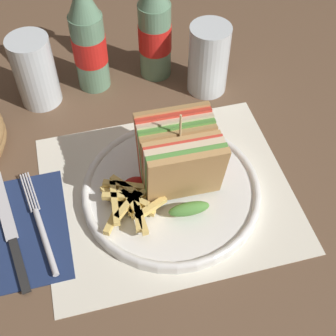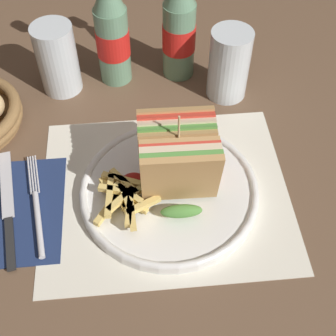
{
  "view_description": "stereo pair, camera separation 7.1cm",
  "coord_description": "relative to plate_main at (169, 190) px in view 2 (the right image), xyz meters",
  "views": [
    {
      "loc": [
        -0.13,
        -0.4,
        0.59
      ],
      "look_at": [
        -0.02,
        0.03,
        0.04
      ],
      "focal_mm": 50.0,
      "sensor_mm": 36.0,
      "label": 1
    },
    {
      "loc": [
        -0.06,
        -0.41,
        0.59
      ],
      "look_at": [
        -0.02,
        0.03,
        0.04
      ],
      "focal_mm": 50.0,
      "sensor_mm": 36.0,
      "label": 2
    }
  ],
  "objects": [
    {
      "name": "fries_pile",
      "position": [
        -0.07,
        -0.02,
        0.02
      ],
      "size": [
        0.11,
        0.11,
        0.02
      ],
      "color": "#E5C166",
      "rests_on": "plate_main"
    },
    {
      "name": "coke_bottle_near",
      "position": [
        -0.07,
        0.29,
        0.09
      ],
      "size": [
        0.06,
        0.06,
        0.24
      ],
      "color": "slate",
      "rests_on": "ground_plane"
    },
    {
      "name": "glass_far",
      "position": [
        -0.18,
        0.27,
        0.06
      ],
      "size": [
        0.07,
        0.07,
        0.13
      ],
      "color": "silver",
      "rests_on": "ground_plane"
    },
    {
      "name": "plate_main",
      "position": [
        0.0,
        0.0,
        0.0
      ],
      "size": [
        0.27,
        0.27,
        0.02
      ],
      "color": "white",
      "rests_on": "ground_plane"
    },
    {
      "name": "placemat",
      "position": [
        -0.01,
        0.0,
        -0.01
      ],
      "size": [
        0.38,
        0.32,
        0.0
      ],
      "color": "silver",
      "rests_on": "ground_plane"
    },
    {
      "name": "ketchup_blob",
      "position": [
        -0.05,
        0.01,
        0.02
      ],
      "size": [
        0.04,
        0.03,
        0.01
      ],
      "color": "maroon",
      "rests_on": "plate_main"
    },
    {
      "name": "glass_near",
      "position": [
        0.13,
        0.22,
        0.06
      ],
      "size": [
        0.07,
        0.07,
        0.13
      ],
      "color": "silver",
      "rests_on": "ground_plane"
    },
    {
      "name": "napkin",
      "position": [
        -0.22,
        -0.0,
        -0.01
      ],
      "size": [
        0.12,
        0.19,
        0.0
      ],
      "color": "navy",
      "rests_on": "ground_plane"
    },
    {
      "name": "fork",
      "position": [
        -0.2,
        -0.02,
        -0.0
      ],
      "size": [
        0.04,
        0.19,
        0.01
      ],
      "rotation": [
        0.0,
        0.0,
        0.17
      ],
      "color": "silver",
      "rests_on": "napkin"
    },
    {
      "name": "coke_bottle_far",
      "position": [
        0.04,
        0.29,
        0.09
      ],
      "size": [
        0.06,
        0.06,
        0.24
      ],
      "color": "slate",
      "rests_on": "ground_plane"
    },
    {
      "name": "club_sandwich",
      "position": [
        0.01,
        0.0,
        0.06
      ],
      "size": [
        0.11,
        0.12,
        0.15
      ],
      "color": "tan",
      "rests_on": "plate_main"
    },
    {
      "name": "ground_plane",
      "position": [
        0.02,
        -0.01,
        -0.01
      ],
      "size": [
        4.0,
        4.0,
        0.0
      ],
      "primitive_type": "plane",
      "color": "brown"
    },
    {
      "name": "knife",
      "position": [
        -0.24,
        -0.01,
        -0.0
      ],
      "size": [
        0.05,
        0.22,
        0.0
      ],
      "rotation": [
        0.0,
        0.0,
        0.17
      ],
      "color": "black",
      "rests_on": "napkin"
    }
  ]
}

